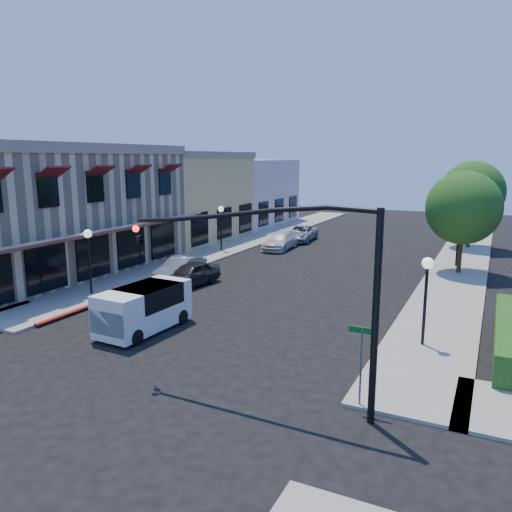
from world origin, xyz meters
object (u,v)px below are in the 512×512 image
at_px(street_tree_a, 463,208).
at_px(parked_car_d, 300,233).
at_px(parked_car_c, 280,241).
at_px(white_van, 143,306).
at_px(lamppost_right_near, 427,279).
at_px(lamppost_left_far, 221,217).
at_px(lamppost_right_far, 459,227).
at_px(parked_car_a, 191,274).
at_px(street_tree_b, 472,192).
at_px(signal_mast_arm, 301,272).
at_px(street_name_sign, 361,353).
at_px(parked_car_b, 180,269).
at_px(lamppost_left_near, 88,245).

relative_size(street_tree_a, parked_car_d, 1.33).
bearing_deg(parked_car_c, parked_car_d, 86.99).
bearing_deg(white_van, lamppost_right_near, 16.48).
distance_m(lamppost_left_far, lamppost_right_far, 17.12).
relative_size(lamppost_right_far, parked_car_a, 0.88).
height_order(lamppost_right_near, parked_car_d, lamppost_right_near).
bearing_deg(parked_car_a, parked_car_d, 97.03).
bearing_deg(parked_car_c, white_van, -86.37).
distance_m(parked_car_c, parked_car_d, 4.53).
xyz_separation_m(white_van, parked_car_a, (-2.36, 7.24, -0.42)).
bearing_deg(lamppost_right_far, street_tree_b, 87.85).
bearing_deg(lamppost_left_far, white_van, -70.64).
bearing_deg(signal_mast_arm, parked_car_d, 110.81).
bearing_deg(lamppost_right_near, lamppost_right_far, 90.00).
height_order(street_tree_a, white_van, street_tree_a).
bearing_deg(lamppost_left_far, street_name_sign, -51.06).
relative_size(street_name_sign, parked_car_b, 0.61).
distance_m(signal_mast_arm, lamppost_left_near, 15.82).
xyz_separation_m(lamppost_left_near, lamppost_left_far, (0.00, 14.00, 0.00)).
bearing_deg(parked_car_c, lamppost_left_far, -143.97).
height_order(white_van, parked_car_a, white_van).
distance_m(parked_car_a, parked_car_c, 13.00).
distance_m(signal_mast_arm, white_van, 9.41).
distance_m(street_tree_b, lamppost_right_near, 24.07).
bearing_deg(parked_car_b, signal_mast_arm, -46.05).
distance_m(street_tree_a, lamppost_left_far, 17.36).
distance_m(street_tree_b, parked_car_d, 14.35).
relative_size(signal_mast_arm, lamppost_right_far, 2.24).
relative_size(street_tree_b, lamppost_left_near, 1.97).
bearing_deg(street_tree_b, signal_mast_arm, -95.51).
xyz_separation_m(signal_mast_arm, lamppost_left_far, (-14.36, 20.50, -1.35)).
distance_m(signal_mast_arm, lamppost_right_far, 22.70).
bearing_deg(parked_car_a, street_tree_a, 43.36).
height_order(street_tree_b, lamppost_right_near, street_tree_b).
height_order(street_tree_b, lamppost_left_far, street_tree_b).
relative_size(street_tree_a, parked_car_a, 1.60).
bearing_deg(parked_car_a, lamppost_left_far, 117.33).
height_order(lamppost_right_far, parked_car_a, lamppost_right_far).
height_order(street_name_sign, lamppost_right_near, lamppost_right_near).
bearing_deg(parked_car_b, lamppost_left_far, 101.95).
bearing_deg(lamppost_right_near, lamppost_left_near, 180.00).
bearing_deg(street_tree_b, lamppost_left_far, -149.97).
xyz_separation_m(lamppost_right_far, parked_car_d, (-13.30, 5.53, -2.06)).
height_order(lamppost_left_far, parked_car_d, lamppost_left_far).
distance_m(white_van, parked_car_a, 7.62).
bearing_deg(white_van, parked_car_d, 95.43).
height_order(street_tree_a, lamppost_left_far, street_tree_a).
height_order(signal_mast_arm, parked_car_d, signal_mast_arm).
height_order(parked_car_a, parked_car_c, parked_car_a).
relative_size(street_tree_a, street_name_sign, 2.59).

